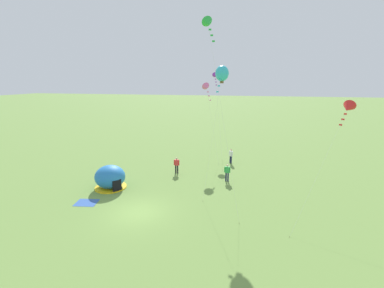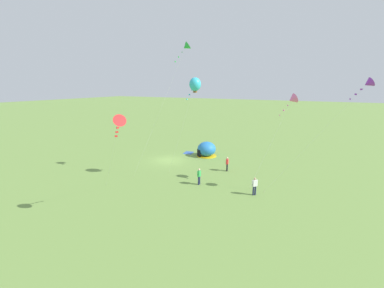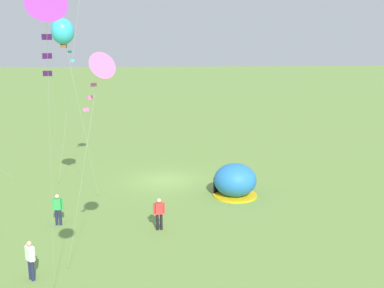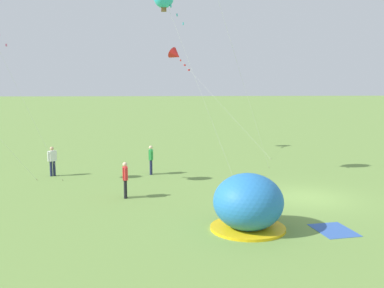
% 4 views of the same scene
% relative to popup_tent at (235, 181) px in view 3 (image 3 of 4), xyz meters
% --- Properties ---
extents(ground_plane, '(300.00, 300.00, 0.00)m').
position_rel_popup_tent_xyz_m(ground_plane, '(4.35, -3.65, -1.00)').
color(ground_plane, olive).
extents(popup_tent, '(2.81, 2.81, 2.10)m').
position_rel_popup_tent_xyz_m(popup_tent, '(0.00, 0.00, 0.00)').
color(popup_tent, '#2672BF').
rests_on(popup_tent, ground).
extents(picnic_blanket, '(1.89, 1.56, 0.01)m').
position_rel_popup_tent_xyz_m(picnic_blanket, '(-0.35, -3.15, -0.99)').
color(picnic_blanket, '#3359A5').
rests_on(picnic_blanket, ground).
extents(person_watching_sky, '(0.44, 0.45, 1.72)m').
position_rel_popup_tent_xyz_m(person_watching_sky, '(10.12, 9.56, -0.03)').
color(person_watching_sky, '#1E2347').
rests_on(person_watching_sky, ground).
extents(person_far_back, '(0.59, 0.26, 1.72)m').
position_rel_popup_tent_xyz_m(person_far_back, '(10.20, 3.87, -0.03)').
color(person_far_back, '#1E2347').
rests_on(person_far_back, ground).
extents(person_strolling, '(0.59, 0.28, 1.72)m').
position_rel_popup_tent_xyz_m(person_strolling, '(4.83, 4.92, -0.03)').
color(person_strolling, black).
rests_on(person_strolling, ground).
extents(kite_purple, '(2.60, 7.84, 10.64)m').
position_rel_popup_tent_xyz_m(kite_purple, '(7.01, 17.46, 9.13)').
color(kite_purple, silver).
rests_on(kite_purple, ground).
extents(kite_cyan, '(1.44, 4.47, 10.75)m').
position_rel_popup_tent_xyz_m(kite_cyan, '(9.54, 3.03, 9.09)').
color(kite_cyan, silver).
rests_on(kite_cyan, ground).
extents(kite_pink, '(2.75, 3.73, 9.26)m').
position_rel_popup_tent_xyz_m(kite_pink, '(6.75, 11.78, 7.70)').
color(kite_pink, silver).
rests_on(kite_pink, ground).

